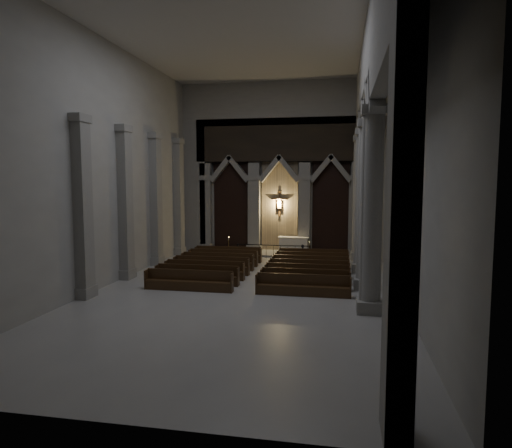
% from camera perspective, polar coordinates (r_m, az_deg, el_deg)
% --- Properties ---
extents(room, '(24.00, 24.10, 12.00)m').
position_cam_1_polar(room, '(21.21, -1.28, 11.99)').
color(room, '#A3A19B').
rests_on(room, ground).
extents(sanctuary_wall, '(14.00, 0.77, 12.00)m').
position_cam_1_polar(sanctuary_wall, '(32.49, 2.94, 8.03)').
color(sanctuary_wall, gray).
rests_on(sanctuary_wall, ground).
extents(right_arcade, '(1.00, 24.00, 12.00)m').
position_cam_1_polar(right_arcade, '(22.15, 13.86, 12.15)').
color(right_arcade, gray).
rests_on(right_arcade, ground).
extents(left_pilasters, '(0.60, 13.00, 8.03)m').
position_cam_1_polar(left_pilasters, '(26.59, -14.08, 2.57)').
color(left_pilasters, gray).
rests_on(left_pilasters, ground).
extents(sanctuary_step, '(8.50, 2.60, 0.15)m').
position_cam_1_polar(sanctuary_step, '(31.95, 2.65, -3.70)').
color(sanctuary_step, gray).
rests_on(sanctuary_step, ground).
extents(altar, '(2.12, 0.85, 1.07)m').
position_cam_1_polar(altar, '(32.09, 4.73, -2.56)').
color(altar, beige).
rests_on(altar, sanctuary_step).
extents(altar_rail, '(4.90, 0.09, 0.96)m').
position_cam_1_polar(altar_rail, '(30.10, 2.19, -3.19)').
color(altar_rail, black).
rests_on(altar_rail, ground).
extents(candle_stand_left, '(0.22, 0.22, 1.30)m').
position_cam_1_polar(candle_stand_left, '(31.53, -3.44, -3.32)').
color(candle_stand_left, olive).
rests_on(candle_stand_left, ground).
extents(candle_stand_right, '(0.21, 0.21, 1.22)m').
position_cam_1_polar(candle_stand_right, '(29.99, 6.66, -3.85)').
color(candle_stand_right, olive).
rests_on(candle_stand_right, ground).
extents(pews, '(9.70, 8.15, 0.96)m').
position_cam_1_polar(pews, '(24.98, 0.39, -5.77)').
color(pews, black).
rests_on(pews, ground).
extents(worshipper, '(0.47, 0.35, 1.19)m').
position_cam_1_polar(worshipper, '(28.69, 5.85, -3.74)').
color(worshipper, black).
rests_on(worshipper, ground).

